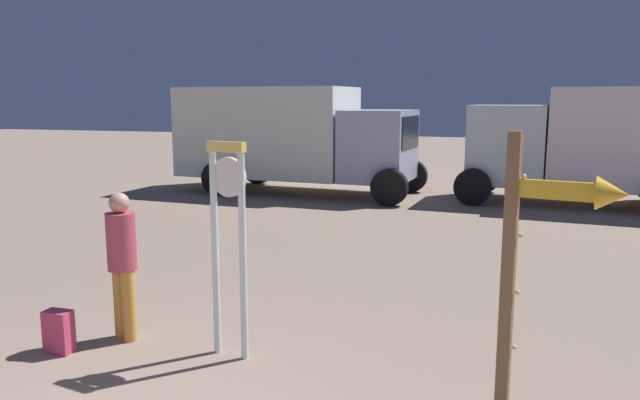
{
  "coord_description": "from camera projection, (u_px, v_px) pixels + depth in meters",
  "views": [
    {
      "loc": [
        2.35,
        -2.62,
        2.55
      ],
      "look_at": [
        -0.1,
        5.14,
        1.2
      ],
      "focal_mm": 34.14,
      "sensor_mm": 36.0,
      "label": 1
    }
  ],
  "objects": [
    {
      "name": "box_truck_far",
      "position": [
        290.0,
        135.0,
        16.7
      ],
      "size": [
        6.74,
        2.96,
        2.88
      ],
      "color": "silver",
      "rests_on": "ground_plane"
    },
    {
      "name": "arrow_sign",
      "position": [
        546.0,
        241.0,
        4.65
      ],
      "size": [
        0.88,
        0.34,
        2.31
      ],
      "color": "brown",
      "rests_on": "ground_plane"
    },
    {
      "name": "standing_clock",
      "position": [
        229.0,
        228.0,
        5.93
      ],
      "size": [
        0.42,
        0.16,
        2.15
      ],
      "color": "white",
      "rests_on": "ground_plane"
    },
    {
      "name": "backpack",
      "position": [
        59.0,
        332.0,
        6.18
      ],
      "size": [
        0.28,
        0.21,
        0.44
      ],
      "color": "#C83C60",
      "rests_on": "ground_plane"
    },
    {
      "name": "box_truck_near",
      "position": [
        602.0,
        141.0,
        14.59
      ],
      "size": [
        6.27,
        2.91,
        2.83
      ],
      "color": "silver",
      "rests_on": "ground_plane"
    },
    {
      "name": "person_near_clock",
      "position": [
        122.0,
        258.0,
        6.42
      ],
      "size": [
        0.3,
        0.3,
        1.59
      ],
      "color": "gold",
      "rests_on": "ground_plane"
    }
  ]
}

